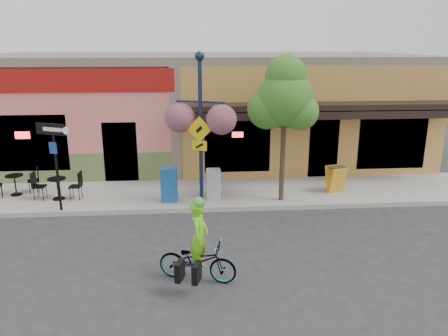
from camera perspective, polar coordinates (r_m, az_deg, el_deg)
The scene contains 14 objects.
ground at distance 12.96m, azimuth -2.01°, elevation -6.62°, with size 90.00×90.00×0.00m, color #2D2D30.
sidewalk at distance 14.80m, azimuth -2.34°, elevation -3.35°, with size 24.00×3.00×0.15m, color #9E9B93.
curb at distance 13.44m, azimuth -2.11°, elevation -5.42°, with size 24.00×0.12×0.15m, color #A8A59E.
building at distance 19.64m, azimuth -3.00°, elevation 8.07°, with size 18.20×8.20×4.50m, color #DF726E, non-canonical shape.
bicycle at distance 9.68m, azimuth -3.49°, elevation -12.01°, with size 0.60×1.73×0.91m, color #912E0D.
cyclist_rider at distance 9.53m, azimuth -3.22°, elevation -10.27°, with size 0.57×0.37×1.56m, color #6BD716.
lamp_post at distance 12.93m, azimuth -3.07°, elevation 4.75°, with size 1.48×0.59×4.62m, color #13223C, non-canonical shape.
one_way_sign at distance 13.66m, azimuth -21.01°, elevation 0.04°, with size 1.01×0.22×2.65m, color black, non-canonical shape.
cafe_set_left at distance 15.85m, azimuth -25.65°, elevation -1.67°, with size 1.47×0.74×0.88m, color black, non-canonical shape.
cafe_set_right at distance 14.89m, azimuth -20.93°, elevation -2.16°, with size 1.52×0.76×0.91m, color black, non-canonical shape.
newspaper_box_blue at distance 13.84m, azimuth -7.18°, elevation -2.14°, with size 0.49×0.44×1.10m, color #1A529E, non-canonical shape.
newspaper_box_grey at distance 14.04m, azimuth -1.39°, elevation -2.06°, with size 0.45×0.40×0.95m, color #AFAFAF, non-canonical shape.
street_tree at distance 13.52m, azimuth 7.79°, elevation 5.03°, with size 1.79×1.79×4.58m, color #3D7A26, non-canonical shape.
sandwich_board at distance 14.91m, azimuth 14.69°, elevation -1.61°, with size 0.54×0.39×0.89m, color gold, non-canonical shape.
Camera 1 is at (-0.45, -11.93, 5.03)m, focal length 35.00 mm.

